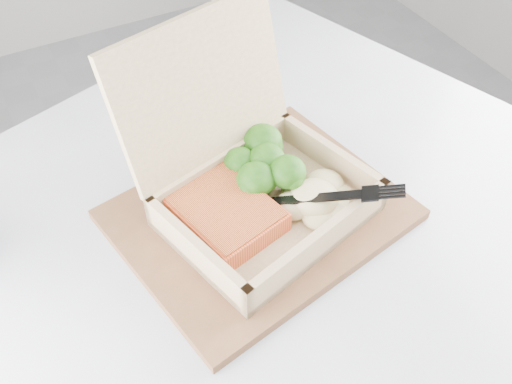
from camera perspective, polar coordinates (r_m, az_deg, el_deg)
cafe_table at (r=0.80m, az=2.80°, el=-13.86°), size 1.04×1.04×0.74m
serving_tray at (r=0.66m, az=0.32°, el=-2.27°), size 0.35×0.30×0.01m
takeout_container at (r=0.64m, az=-0.95°, el=2.28°), size 0.26×0.26×0.20m
salmon_fillet at (r=0.63m, az=-3.26°, el=-2.04°), size 0.12×0.14×0.03m
broccoli_pile at (r=0.67m, az=1.09°, el=2.66°), size 0.11×0.11×0.04m
mashed_potatoes at (r=0.64m, az=5.88°, el=-0.60°), size 0.09×0.08×0.03m
plastic_fork at (r=0.63m, az=3.64°, el=-0.42°), size 0.14×0.11×0.03m
receipt at (r=0.77m, az=-8.00°, el=5.05°), size 0.09×0.16×0.00m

